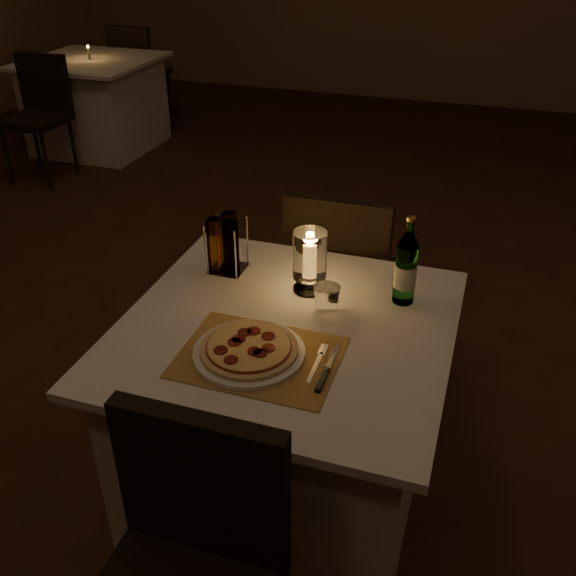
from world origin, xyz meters
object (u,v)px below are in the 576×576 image
(main_table, at_px, (286,415))
(water_bottle, at_px, (406,269))
(plate, at_px, (249,353))
(neighbor_table_left, at_px, (97,104))
(pizza, at_px, (249,348))
(chair_near, at_px, (188,560))
(tumbler, at_px, (327,299))
(hurricane_candle, at_px, (310,257))
(chair_far, at_px, (341,270))

(main_table, xyz_separation_m, water_bottle, (0.31, 0.25, 0.49))
(plate, bearing_deg, neighbor_table_left, 129.09)
(plate, relative_size, neighbor_table_left, 0.32)
(plate, xyz_separation_m, pizza, (-0.00, 0.00, 0.02))
(chair_near, bearing_deg, plate, 95.35)
(tumbler, bearing_deg, main_table, -129.19)
(main_table, bearing_deg, neighbor_table_left, 131.19)
(plate, height_order, hurricane_candle, hurricane_candle)
(water_bottle, relative_size, neighbor_table_left, 0.30)
(main_table, distance_m, chair_far, 0.74)
(chair_near, distance_m, hurricane_candle, 0.98)
(tumbler, distance_m, hurricane_candle, 0.16)
(chair_far, bearing_deg, water_bottle, -55.91)
(chair_far, relative_size, neighbor_table_left, 0.90)
(chair_far, xyz_separation_m, neighbor_table_left, (-2.74, 2.42, -0.18))
(chair_near, xyz_separation_m, chair_far, (0.00, 1.43, 0.00))
(main_table, bearing_deg, plate, -105.52)
(pizza, bearing_deg, hurricane_candle, 81.66)
(main_table, distance_m, hurricane_candle, 0.54)
(neighbor_table_left, bearing_deg, chair_near, -54.53)
(chair_near, relative_size, hurricane_candle, 4.23)
(chair_far, height_order, hurricane_candle, hurricane_candle)
(plate, height_order, tumbler, tumbler)
(chair_near, bearing_deg, main_table, 90.00)
(pizza, relative_size, tumbler, 3.26)
(chair_near, height_order, chair_far, same)
(tumbler, bearing_deg, plate, -116.07)
(main_table, relative_size, tumbler, 11.65)
(tumbler, xyz_separation_m, water_bottle, (0.22, 0.13, 0.08))
(main_table, relative_size, plate, 3.12)
(hurricane_candle, height_order, neighbor_table_left, hurricane_candle)
(plate, distance_m, pizza, 0.02)
(chair_near, xyz_separation_m, hurricane_candle, (0.01, 0.93, 0.32))
(chair_near, relative_size, pizza, 3.21)
(tumbler, bearing_deg, chair_far, 99.05)
(main_table, bearing_deg, chair_near, -90.00)
(chair_far, height_order, neighbor_table_left, chair_far)
(pizza, xyz_separation_m, hurricane_candle, (0.06, 0.40, 0.10))
(chair_far, xyz_separation_m, tumbler, (0.10, -0.60, 0.23))
(pizza, bearing_deg, neighbor_table_left, 129.09)
(plate, relative_size, pizza, 1.14)
(water_bottle, bearing_deg, main_table, -141.64)
(main_table, xyz_separation_m, chair_near, (0.00, -0.71, 0.18))
(plate, distance_m, hurricane_candle, 0.42)
(plate, bearing_deg, water_bottle, 49.63)
(plate, xyz_separation_m, tumbler, (0.15, 0.30, 0.03))
(main_table, height_order, chair_near, chair_near)
(chair_near, bearing_deg, chair_far, 90.00)
(main_table, height_order, water_bottle, water_bottle)
(chair_far, xyz_separation_m, pizza, (-0.05, -0.89, 0.22))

